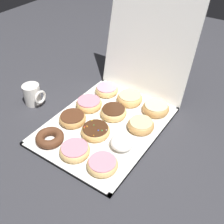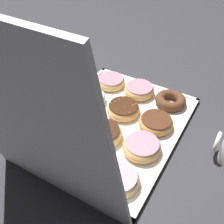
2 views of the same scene
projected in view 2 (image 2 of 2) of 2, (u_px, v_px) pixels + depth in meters
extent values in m
plane|color=#333338|center=(114.00, 127.00, 0.91)|extent=(3.00, 3.00, 0.00)
cube|color=white|center=(114.00, 126.00, 0.91)|extent=(0.42, 0.55, 0.01)
cube|color=white|center=(147.00, 85.00, 1.08)|extent=(0.42, 0.01, 0.01)
cube|color=white|center=(65.00, 185.00, 0.73)|extent=(0.42, 0.01, 0.01)
cube|color=white|center=(171.00, 148.00, 0.83)|extent=(0.01, 0.55, 0.01)
cube|color=white|center=(65.00, 105.00, 0.98)|extent=(0.01, 0.55, 0.01)
cube|color=white|center=(23.00, 134.00, 0.51)|extent=(0.42, 0.14, 0.54)
torus|color=#59331E|center=(171.00, 100.00, 0.97)|extent=(0.11, 0.11, 0.03)
torus|color=#E5B770|center=(138.00, 90.00, 1.02)|extent=(0.11, 0.11, 0.03)
cylinder|color=pink|center=(138.00, 86.00, 1.01)|extent=(0.10, 0.10, 0.01)
torus|color=#E5B770|center=(111.00, 82.00, 1.06)|extent=(0.11, 0.11, 0.03)
cylinder|color=pink|center=(111.00, 79.00, 1.05)|extent=(0.10, 0.10, 0.01)
torus|color=tan|center=(156.00, 123.00, 0.88)|extent=(0.11, 0.11, 0.03)
cylinder|color=#59331E|center=(156.00, 119.00, 0.87)|extent=(0.10, 0.10, 0.01)
torus|color=tan|center=(123.00, 109.00, 0.94)|extent=(0.12, 0.12, 0.03)
cylinder|color=#472816|center=(123.00, 106.00, 0.93)|extent=(0.10, 0.10, 0.01)
sphere|color=green|center=(115.00, 102.00, 0.93)|extent=(0.01, 0.01, 0.01)
sphere|color=orange|center=(123.00, 97.00, 0.96)|extent=(0.00, 0.00, 0.00)
sphere|color=orange|center=(133.00, 105.00, 0.92)|extent=(0.01, 0.01, 0.01)
sphere|color=green|center=(126.00, 107.00, 0.91)|extent=(0.00, 0.00, 0.00)
sphere|color=blue|center=(120.00, 102.00, 0.93)|extent=(0.01, 0.01, 0.01)
sphere|color=orange|center=(136.00, 104.00, 0.93)|extent=(0.00, 0.00, 0.00)
sphere|color=red|center=(136.00, 105.00, 0.92)|extent=(0.01, 0.01, 0.01)
sphere|color=yellow|center=(130.00, 112.00, 0.89)|extent=(0.00, 0.00, 0.00)
sphere|color=white|center=(110.00, 103.00, 0.93)|extent=(0.00, 0.00, 0.00)
ellipsoid|color=white|center=(93.00, 97.00, 0.98)|extent=(0.09, 0.09, 0.05)
torus|color=tan|center=(142.00, 147.00, 0.80)|extent=(0.12, 0.12, 0.04)
cylinder|color=pink|center=(142.00, 143.00, 0.79)|extent=(0.10, 0.10, 0.01)
torus|color=#E5B770|center=(104.00, 134.00, 0.84)|extent=(0.11, 0.11, 0.04)
cylinder|color=#472816|center=(104.00, 130.00, 0.83)|extent=(0.10, 0.10, 0.01)
torus|color=tan|center=(70.00, 118.00, 0.90)|extent=(0.11, 0.11, 0.04)
cylinder|color=#EACC8C|center=(70.00, 114.00, 0.89)|extent=(0.09, 0.09, 0.01)
torus|color=#E5B770|center=(119.00, 180.00, 0.72)|extent=(0.11, 0.11, 0.03)
cylinder|color=pink|center=(119.00, 177.00, 0.71)|extent=(0.09, 0.09, 0.01)
torus|color=tan|center=(79.00, 160.00, 0.77)|extent=(0.12, 0.12, 0.04)
cylinder|color=#EACC8C|center=(78.00, 156.00, 0.75)|extent=(0.10, 0.10, 0.01)
torus|color=tan|center=(44.00, 144.00, 0.81)|extent=(0.12, 0.12, 0.04)
cylinder|color=beige|center=(43.00, 140.00, 0.80)|extent=(0.10, 0.10, 0.01)
torus|color=white|center=(217.00, 142.00, 0.79)|extent=(0.01, 0.07, 0.07)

